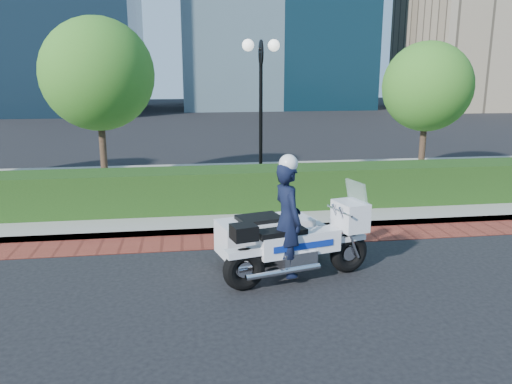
{
  "coord_description": "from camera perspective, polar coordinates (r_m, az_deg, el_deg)",
  "views": [
    {
      "loc": [
        -1.15,
        -8.56,
        3.5
      ],
      "look_at": [
        0.35,
        1.7,
        1.0
      ],
      "focal_mm": 35.0,
      "sensor_mm": 36.0,
      "label": 1
    }
  ],
  "objects": [
    {
      "name": "brick_strip",
      "position": [
        10.71,
        -1.72,
        -5.49
      ],
      "size": [
        60.0,
        1.0,
        0.01
      ],
      "primitive_type": "cube",
      "color": "maroon",
      "rests_on": "ground"
    },
    {
      "name": "ground",
      "position": [
        9.32,
        -0.64,
        -8.51
      ],
      "size": [
        120.0,
        120.0,
        0.0
      ],
      "primitive_type": "plane",
      "color": "black",
      "rests_on": "ground"
    },
    {
      "name": "tree_c",
      "position": [
        16.9,
        18.97,
        11.3
      ],
      "size": [
        2.8,
        2.8,
        4.3
      ],
      "color": "#332319",
      "rests_on": "sidewalk"
    },
    {
      "name": "sidewalk",
      "position": [
        15.0,
        -3.72,
        0.32
      ],
      "size": [
        60.0,
        8.0,
        0.15
      ],
      "primitive_type": "cube",
      "color": "gray",
      "rests_on": "ground"
    },
    {
      "name": "police_motorcycle",
      "position": [
        8.77,
        3.11,
        -4.69
      ],
      "size": [
        2.73,
        1.97,
        2.21
      ],
      "rotation": [
        0.0,
        0.0,
        0.25
      ],
      "color": "black",
      "rests_on": "ground"
    },
    {
      "name": "lamppost",
      "position": [
        13.94,
        0.56,
        11.32
      ],
      "size": [
        1.02,
        0.7,
        4.21
      ],
      "color": "black",
      "rests_on": "sidewalk"
    },
    {
      "name": "tree_b",
      "position": [
        15.24,
        -17.64,
        12.68
      ],
      "size": [
        3.2,
        3.2,
        4.89
      ],
      "color": "#332319",
      "rests_on": "sidewalk"
    },
    {
      "name": "hedge_main",
      "position": [
        12.54,
        -2.85,
        0.4
      ],
      "size": [
        18.0,
        1.2,
        1.0
      ],
      "primitive_type": "cube",
      "color": "black",
      "rests_on": "sidewalk"
    }
  ]
}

